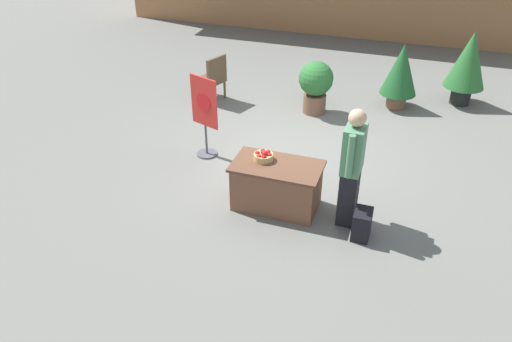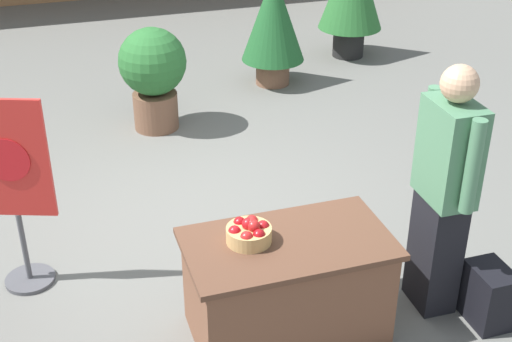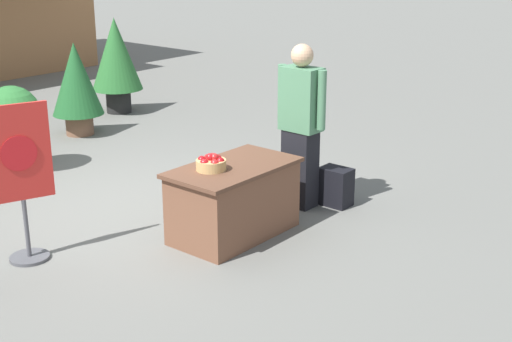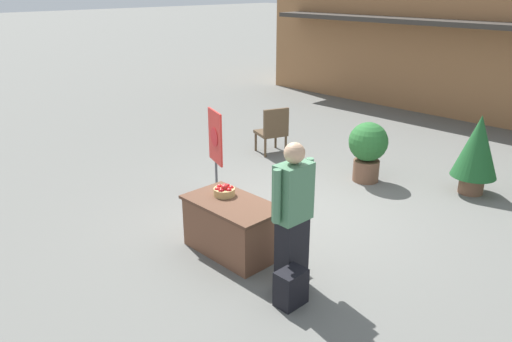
% 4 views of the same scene
% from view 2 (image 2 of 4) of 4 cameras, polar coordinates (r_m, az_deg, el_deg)
% --- Properties ---
extents(ground_plane, '(120.00, 120.00, 0.00)m').
position_cam_2_polar(ground_plane, '(5.97, -5.07, -4.12)').
color(ground_plane, slate).
extents(display_table, '(1.30, 0.74, 0.72)m').
position_cam_2_polar(display_table, '(4.66, 2.50, -9.23)').
color(display_table, brown).
rests_on(display_table, ground_plane).
extents(apple_basket, '(0.28, 0.28, 0.16)m').
position_cam_2_polar(apple_basket, '(4.41, -0.55, -4.91)').
color(apple_basket, tan).
rests_on(apple_basket, display_table).
extents(person_visitor, '(0.27, 0.61, 1.76)m').
position_cam_2_polar(person_visitor, '(4.76, 14.80, -1.52)').
color(person_visitor, black).
rests_on(person_visitor, ground_plane).
extents(backpack, '(0.24, 0.34, 0.42)m').
position_cam_2_polar(backpack, '(5.08, 18.09, -9.43)').
color(backpack, black).
rests_on(backpack, ground_plane).
extents(poster_board, '(0.54, 0.36, 1.45)m').
position_cam_2_polar(poster_board, '(5.14, -18.86, -1.30)').
color(poster_board, '#4C4C51').
rests_on(poster_board, ground_plane).
extents(potted_plant_near_left, '(0.74, 0.74, 1.36)m').
position_cam_2_polar(potted_plant_near_left, '(8.46, 1.39, 11.94)').
color(potted_plant_near_left, brown).
rests_on(potted_plant_near_left, ground_plane).
extents(potted_plant_far_right, '(0.69, 0.69, 1.08)m').
position_cam_2_polar(potted_plant_far_right, '(7.40, -8.24, 7.88)').
color(potted_plant_far_right, brown).
rests_on(potted_plant_far_right, ground_plane).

